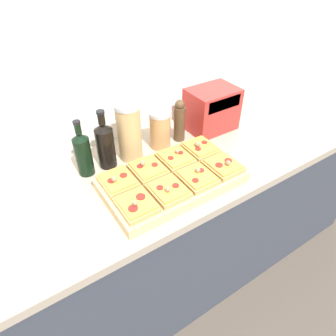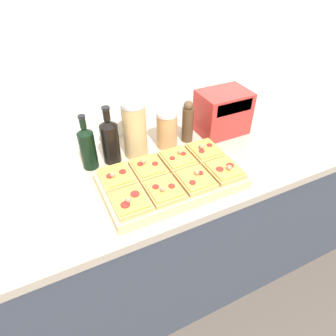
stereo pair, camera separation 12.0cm
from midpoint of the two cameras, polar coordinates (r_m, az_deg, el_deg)
ground_plane at (r=1.88m, az=2.93°, el=-27.22°), size 12.00×12.00×0.00m
wall_back at (r=1.44m, az=-12.02°, el=18.96°), size 6.00×0.06×2.50m
kitchen_counter at (r=1.64m, az=-3.19°, el=-12.09°), size 2.63×0.67×0.90m
cutting_board at (r=1.22m, az=-2.04°, el=-2.40°), size 0.56×0.32×0.04m
pizza_slice_back_left at (r=1.18m, az=-12.44°, el=-2.55°), size 0.13×0.14×0.05m
pizza_slice_back_midleft at (r=1.22m, az=-6.67°, el=-0.28°), size 0.13×0.14×0.05m
pizza_slice_back_midright at (r=1.27m, az=-1.25°, el=1.81°), size 0.13×0.14×0.05m
pizza_slice_back_right at (r=1.33m, az=3.66°, el=3.72°), size 0.13×0.14×0.05m
pizza_slice_front_left at (r=1.08m, az=-9.24°, el=-7.03°), size 0.13×0.14×0.05m
pizza_slice_front_midleft at (r=1.12m, az=-3.01°, el=-4.40°), size 0.13×0.14×0.05m
pizza_slice_front_midright at (r=1.17m, az=2.69°, el=-1.91°), size 0.13×0.14×0.05m
pizza_slice_front_right at (r=1.24m, az=7.81°, el=0.33°), size 0.13×0.14×0.05m
olive_oil_bottle at (r=1.29m, az=-18.46°, el=2.63°), size 0.07×0.07×0.25m
wine_bottle at (r=1.31m, az=-14.45°, el=4.29°), size 0.08×0.08×0.27m
grain_jar_tall at (r=1.32m, az=-10.00°, el=6.78°), size 0.11×0.11×0.27m
grain_jar_short at (r=1.40m, az=-3.99°, el=7.31°), size 0.10×0.10×0.19m
pepper_mill at (r=1.45m, az=-0.19°, el=8.91°), size 0.05×0.05×0.21m
toaster_oven at (r=1.55m, az=6.11°, el=11.00°), size 0.27×0.18×0.22m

